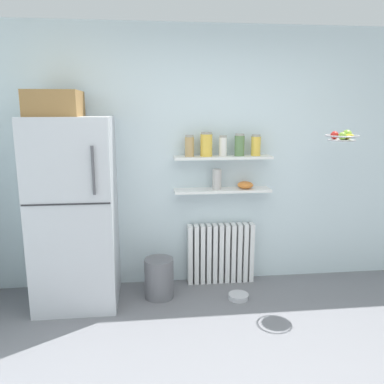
{
  "coord_description": "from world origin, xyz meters",
  "views": [
    {
      "loc": [
        -0.59,
        -1.9,
        1.8
      ],
      "look_at": [
        -0.2,
        1.6,
        1.05
      ],
      "focal_mm": 36.64,
      "sensor_mm": 36.0,
      "label": 1
    }
  ],
  "objects_px": {
    "refrigerator": "(74,208)",
    "pet_food_bowl": "(239,296)",
    "storage_jar_2": "(223,146)",
    "shelf_bowl": "(245,185)",
    "trash_bin": "(159,278)",
    "storage_jar_1": "(206,144)",
    "storage_jar_3": "(240,145)",
    "hanging_fruit_basket": "(343,136)",
    "vase": "(217,179)",
    "storage_jar_4": "(256,145)",
    "radiator": "(221,253)",
    "storage_jar_0": "(189,146)"
  },
  "relations": [
    {
      "from": "refrigerator",
      "to": "pet_food_bowl",
      "type": "height_order",
      "value": "refrigerator"
    },
    {
      "from": "storage_jar_2",
      "to": "shelf_bowl",
      "type": "height_order",
      "value": "storage_jar_2"
    },
    {
      "from": "trash_bin",
      "to": "storage_jar_2",
      "type": "bearing_deg",
      "value": 20.45
    },
    {
      "from": "storage_jar_1",
      "to": "storage_jar_3",
      "type": "relative_size",
      "value": 1.08
    },
    {
      "from": "hanging_fruit_basket",
      "to": "vase",
      "type": "bearing_deg",
      "value": 160.22
    },
    {
      "from": "storage_jar_4",
      "to": "vase",
      "type": "relative_size",
      "value": 1.02
    },
    {
      "from": "trash_bin",
      "to": "radiator",
      "type": "bearing_deg",
      "value": 22.71
    },
    {
      "from": "refrigerator",
      "to": "storage_jar_3",
      "type": "relative_size",
      "value": 8.96
    },
    {
      "from": "storage_jar_1",
      "to": "storage_jar_0",
      "type": "bearing_deg",
      "value": 180.0
    },
    {
      "from": "radiator",
      "to": "storage_jar_1",
      "type": "distance_m",
      "value": 1.16
    },
    {
      "from": "trash_bin",
      "to": "hanging_fruit_basket",
      "type": "xyz_separation_m",
      "value": [
        1.68,
        -0.15,
        1.36
      ]
    },
    {
      "from": "storage_jar_0",
      "to": "pet_food_bowl",
      "type": "xyz_separation_m",
      "value": [
        0.43,
        -0.38,
        -1.42
      ]
    },
    {
      "from": "radiator",
      "to": "trash_bin",
      "type": "height_order",
      "value": "radiator"
    },
    {
      "from": "vase",
      "to": "shelf_bowl",
      "type": "height_order",
      "value": "vase"
    },
    {
      "from": "storage_jar_1",
      "to": "storage_jar_4",
      "type": "relative_size",
      "value": 1.13
    },
    {
      "from": "storage_jar_0",
      "to": "storage_jar_2",
      "type": "xyz_separation_m",
      "value": [
        0.33,
        0.0,
        -0.0
      ]
    },
    {
      "from": "shelf_bowl",
      "to": "hanging_fruit_basket",
      "type": "height_order",
      "value": "hanging_fruit_basket"
    },
    {
      "from": "radiator",
      "to": "storage_jar_1",
      "type": "bearing_deg",
      "value": -169.74
    },
    {
      "from": "storage_jar_3",
      "to": "storage_jar_0",
      "type": "bearing_deg",
      "value": 180.0
    },
    {
      "from": "vase",
      "to": "trash_bin",
      "type": "bearing_deg",
      "value": -157.8
    },
    {
      "from": "shelf_bowl",
      "to": "trash_bin",
      "type": "xyz_separation_m",
      "value": [
        -0.89,
        -0.24,
        -0.85
      ]
    },
    {
      "from": "radiator",
      "to": "storage_jar_1",
      "type": "xyz_separation_m",
      "value": [
        -0.17,
        -0.03,
        1.14
      ]
    },
    {
      "from": "storage_jar_1",
      "to": "radiator",
      "type": "bearing_deg",
      "value": 10.26
    },
    {
      "from": "storage_jar_3",
      "to": "storage_jar_4",
      "type": "xyz_separation_m",
      "value": [
        0.17,
        0.0,
        -0.01
      ]
    },
    {
      "from": "storage_jar_1",
      "to": "trash_bin",
      "type": "height_order",
      "value": "storage_jar_1"
    },
    {
      "from": "hanging_fruit_basket",
      "to": "storage_jar_2",
      "type": "bearing_deg",
      "value": 159.23
    },
    {
      "from": "storage_jar_1",
      "to": "storage_jar_4",
      "type": "bearing_deg",
      "value": 0.0
    },
    {
      "from": "storage_jar_4",
      "to": "storage_jar_1",
      "type": "bearing_deg",
      "value": 180.0
    },
    {
      "from": "storage_jar_1",
      "to": "vase",
      "type": "bearing_deg",
      "value": 0.0
    },
    {
      "from": "vase",
      "to": "refrigerator",
      "type": "bearing_deg",
      "value": -170.38
    },
    {
      "from": "storage_jar_0",
      "to": "storage_jar_3",
      "type": "relative_size",
      "value": 0.96
    },
    {
      "from": "storage_jar_2",
      "to": "pet_food_bowl",
      "type": "bearing_deg",
      "value": -74.75
    },
    {
      "from": "storage_jar_4",
      "to": "pet_food_bowl",
      "type": "distance_m",
      "value": 1.49
    },
    {
      "from": "storage_jar_0",
      "to": "storage_jar_2",
      "type": "height_order",
      "value": "storage_jar_0"
    },
    {
      "from": "shelf_bowl",
      "to": "trash_bin",
      "type": "relative_size",
      "value": 0.41
    },
    {
      "from": "shelf_bowl",
      "to": "radiator",
      "type": "bearing_deg",
      "value": 172.74
    },
    {
      "from": "pet_food_bowl",
      "to": "storage_jar_2",
      "type": "bearing_deg",
      "value": 105.25
    },
    {
      "from": "radiator",
      "to": "refrigerator",
      "type": "bearing_deg",
      "value": -169.58
    },
    {
      "from": "storage_jar_1",
      "to": "hanging_fruit_basket",
      "type": "distance_m",
      "value": 1.26
    },
    {
      "from": "storage_jar_2",
      "to": "shelf_bowl",
      "type": "bearing_deg",
      "value": 0.0
    },
    {
      "from": "trash_bin",
      "to": "hanging_fruit_basket",
      "type": "distance_m",
      "value": 2.17
    },
    {
      "from": "shelf_bowl",
      "to": "refrigerator",
      "type": "bearing_deg",
      "value": -172.05
    },
    {
      "from": "storage_jar_4",
      "to": "vase",
      "type": "bearing_deg",
      "value": 180.0
    },
    {
      "from": "storage_jar_3",
      "to": "shelf_bowl",
      "type": "height_order",
      "value": "storage_jar_3"
    },
    {
      "from": "pet_food_bowl",
      "to": "hanging_fruit_basket",
      "type": "bearing_deg",
      "value": -0.61
    },
    {
      "from": "refrigerator",
      "to": "storage_jar_4",
      "type": "bearing_deg",
      "value": 7.52
    },
    {
      "from": "pet_food_bowl",
      "to": "refrigerator",
      "type": "bearing_deg",
      "value": 174.41
    },
    {
      "from": "trash_bin",
      "to": "storage_jar_0",
      "type": "bearing_deg",
      "value": 37.03
    },
    {
      "from": "refrigerator",
      "to": "radiator",
      "type": "bearing_deg",
      "value": 10.42
    },
    {
      "from": "shelf_bowl",
      "to": "trash_bin",
      "type": "bearing_deg",
      "value": -164.66
    }
  ]
}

